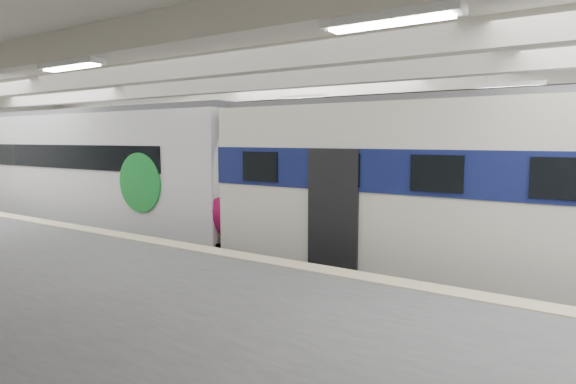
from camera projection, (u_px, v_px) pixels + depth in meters
The scene contains 4 objects.
station_hall at pixel (228, 154), 12.31m from camera, with size 36.00×24.00×5.75m.
modern_emu at pixel (129, 176), 17.22m from camera, with size 14.61×3.01×4.67m.
older_rer at pixel (507, 196), 10.36m from camera, with size 13.95×3.08×4.58m.
far_train at pixel (269, 174), 20.58m from camera, with size 12.78×2.71×4.12m.
Camera 1 is at (8.09, -11.19, 3.62)m, focal length 30.00 mm.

